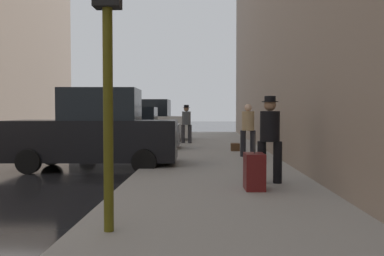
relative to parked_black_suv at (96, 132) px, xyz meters
The scene contains 11 objects.
sidewalk 3.59m from the parked_black_suv, 14.39° to the right, with size 4.00×40.00×0.15m, color gray.
parked_black_suv is the anchor object (origin of this frame).
parked_gray_coupe 5.22m from the parked_black_suv, 90.00° to the left, with size 4.23×2.11×1.79m.
parked_white_van 10.74m from the parked_black_suv, 90.00° to the left, with size 4.67×2.20×2.25m.
fire_hydrant 5.87m from the parked_black_suv, 72.02° to the left, with size 0.42×0.22×0.70m.
traffic_light 7.15m from the parked_black_suv, 74.51° to the right, with size 0.32×0.32×3.60m.
pedestrian_with_fedora 5.34m from the parked_black_suv, 35.23° to the right, with size 0.53×0.49×1.78m.
pedestrian_with_beanie 8.34m from the parked_black_suv, 74.64° to the left, with size 0.53×0.47×1.78m.
pedestrian_in_tan_coat 4.91m from the parked_black_suv, 24.88° to the left, with size 0.51×0.42×1.71m.
rolling_suitcase 5.55m from the parked_black_suv, 44.21° to the right, with size 0.37×0.57×1.04m.
duffel_bag 5.96m from the parked_black_suv, 44.84° to the left, with size 0.32×0.44×0.28m.
Camera 1 is at (5.65, -10.97, 1.61)m, focal length 40.00 mm.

